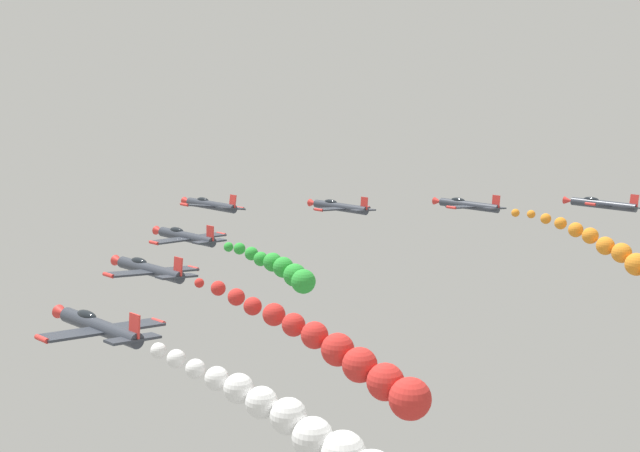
{
  "coord_description": "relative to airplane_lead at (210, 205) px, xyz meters",
  "views": [
    {
      "loc": [
        -69.21,
        -66.68,
        114.41
      ],
      "look_at": [
        0.0,
        0.0,
        96.83
      ],
      "focal_mm": 48.1,
      "sensor_mm": 36.0,
      "label": 1
    }
  ],
  "objects": [
    {
      "name": "smoke_trail_right_outer",
      "position": [
        23.94,
        -43.47,
        -3.48
      ],
      "size": [
        5.71,
        21.51,
        6.25
      ],
      "color": "orange"
    },
    {
      "name": "airplane_high_slot",
      "position": [
        38.91,
        -34.52,
        -0.55
      ],
      "size": [
        9.5,
        10.35,
        2.79
      ],
      "rotation": [
        0.0,
        0.16,
        0.0
      ],
      "color": "#333842"
    },
    {
      "name": "smoke_trail_left_outer",
      "position": [
        -25.02,
        -46.47,
        -3.26
      ],
      "size": [
        2.97,
        24.83,
        5.95
      ],
      "color": "red"
    },
    {
      "name": "smoke_trail_left_inner",
      "position": [
        -14.01,
        -28.14,
        -1.51
      ],
      "size": [
        4.72,
        15.81,
        2.6
      ],
      "color": "green"
    },
    {
      "name": "airplane_right_outer",
      "position": [
        26.4,
        -21.63,
        -0.64
      ],
      "size": [
        9.56,
        10.35,
        2.44
      ],
      "rotation": [
        0.0,
        0.08,
        0.0
      ],
      "color": "#333842"
    },
    {
      "name": "airplane_left_outer",
      "position": [
        -24.78,
        -21.89,
        -0.71
      ],
      "size": [
        9.55,
        10.35,
        2.52
      ],
      "rotation": [
        0.0,
        0.1,
        0.0
      ],
      "color": "#333842"
    },
    {
      "name": "airplane_trailing",
      "position": [
        -37.98,
        -34.8,
        -0.46
      ],
      "size": [
        9.55,
        10.35,
        2.47
      ],
      "rotation": [
        0.0,
        0.09,
        0.0
      ],
      "color": "#333842"
    },
    {
      "name": "airplane_left_inner",
      "position": [
        -12.22,
        -10.8,
        -0.95
      ],
      "size": [
        9.57,
        10.35,
        2.34
      ],
      "rotation": [
        0.0,
        0.04,
        0.0
      ],
      "color": "#333842"
    },
    {
      "name": "airplane_lead",
      "position": [
        0.0,
        0.0,
        0.0
      ],
      "size": [
        9.49,
        10.35,
        2.8
      ],
      "rotation": [
        0.0,
        0.16,
        0.0
      ],
      "color": "#333842"
    },
    {
      "name": "airplane_right_inner",
      "position": [
        14.04,
        -9.7,
        -0.79
      ],
      "size": [
        9.56,
        10.35,
        2.39
      ],
      "rotation": [
        0.0,
        0.07,
        0.0
      ],
      "color": "#333842"
    }
  ]
}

